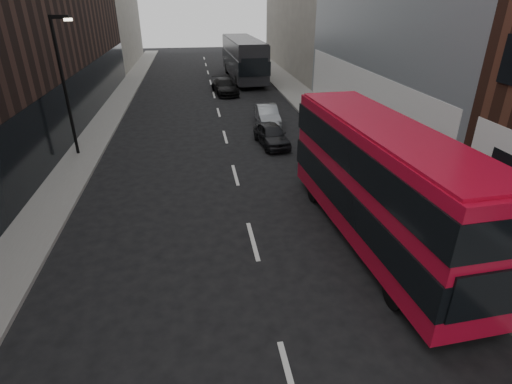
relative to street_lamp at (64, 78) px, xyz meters
name	(u,v)px	position (x,y,z in m)	size (l,w,h in m)	color
sidewalk_right	(318,111)	(15.72, 7.00, -4.11)	(3.00, 80.00, 0.15)	slate
sidewalk_left	(107,119)	(0.22, 7.00, -4.11)	(2.00, 80.00, 0.15)	slate
building_left_mid	(54,11)	(-3.28, 12.00, 2.82)	(5.00, 24.00, 14.00)	black
building_left_far	(108,9)	(-3.28, 34.00, 2.32)	(5.00, 20.00, 13.00)	slate
street_lamp	(64,78)	(0.00, 0.00, 0.00)	(1.06, 0.22, 7.00)	black
red_bus	(381,180)	(12.50, -10.53, -1.82)	(3.12, 10.67, 4.26)	#B70B25
grey_bus	(243,58)	(11.80, 21.10, -1.99)	(3.44, 12.81, 4.10)	black
car_a	(271,135)	(10.81, 0.11, -3.55)	(1.50, 3.72, 1.27)	black
car_b	(267,115)	(11.33, 4.47, -3.54)	(1.35, 3.88, 1.28)	gray
car_c	(225,86)	(9.24, 14.33, -3.51)	(1.87, 4.60, 1.34)	black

